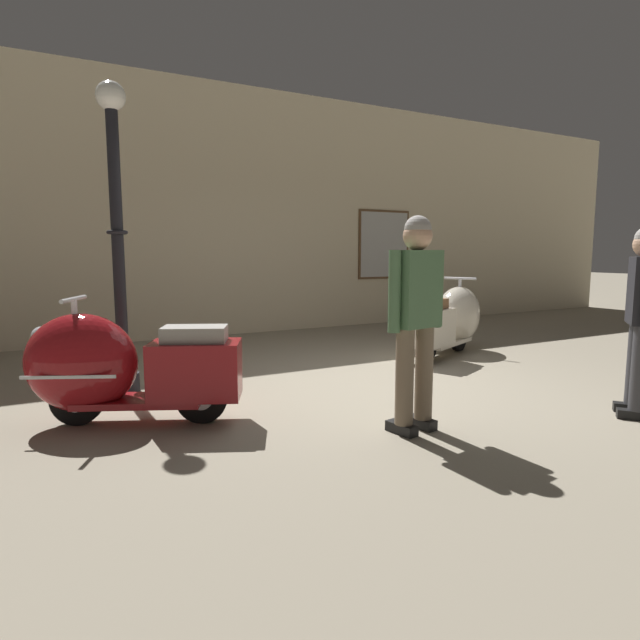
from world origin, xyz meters
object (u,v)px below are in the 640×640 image
at_px(scooter_1, 450,320).
at_px(visitor_0, 416,309).
at_px(lamppost, 117,235).
at_px(scooter_0, 117,367).

relative_size(scooter_1, visitor_0, 1.06).
xyz_separation_m(scooter_1, visitor_0, (-2.31, -2.17, 0.46)).
xyz_separation_m(lamppost, visitor_0, (1.73, -2.23, -0.57)).
xyz_separation_m(scooter_0, visitor_0, (1.91, -1.23, 0.47)).
bearing_deg(lamppost, scooter_0, -100.42).
bearing_deg(scooter_0, visitor_0, 172.30).
bearing_deg(visitor_0, scooter_1, -56.32).
bearing_deg(scooter_1, lamppost, 155.30).
distance_m(lamppost, visitor_0, 2.88).
distance_m(scooter_1, lamppost, 4.17).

